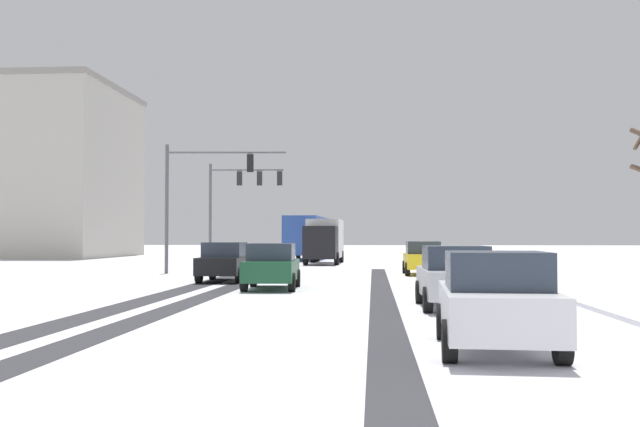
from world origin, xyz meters
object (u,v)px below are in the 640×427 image
bus_oncoming (308,235)px  office_building_far_left_block (11,172)px  traffic_signal_near_left (200,185)px  car_silver_fourth (455,277)px  car_yellow_cab_lead (423,258)px  box_truck_delivery (324,240)px  car_white_fifth (496,301)px  traffic_signal_far_left (239,191)px  car_black_second (225,262)px  car_dark_green_third (272,266)px

bus_oncoming → office_building_far_left_block: size_ratio=0.55×
traffic_signal_near_left → car_silver_fourth: traffic_signal_near_left is taller
car_yellow_cab_lead → car_silver_fourth: 16.89m
box_truck_delivery → bus_oncoming: bearing=102.7°
car_white_fifth → office_building_far_left_block: size_ratio=0.21×
car_yellow_cab_lead → office_building_far_left_block: (-35.20, 28.65, 6.88)m
traffic_signal_far_left → car_white_fifth: size_ratio=1.55×
traffic_signal_far_left → car_yellow_cab_lead: size_ratio=1.58×
traffic_signal_far_left → car_black_second: (2.40, -16.38, -3.93)m
box_truck_delivery → office_building_far_left_block: office_building_far_left_block is taller
box_truck_delivery → car_yellow_cab_lead: bearing=-67.8°
traffic_signal_near_left → car_dark_green_third: 12.43m
traffic_signal_far_left → bus_oncoming: 12.74m
car_dark_green_third → car_silver_fourth: bearing=-48.9°
box_truck_delivery → traffic_signal_far_left: bearing=-144.1°
bus_oncoming → office_building_far_left_block: office_building_far_left_block is taller
car_dark_green_third → bus_oncoming: (-1.61, 32.66, 1.18)m
traffic_signal_far_left → car_yellow_cab_lead: bearing=-43.4°
car_dark_green_third → office_building_far_left_block: 49.20m
bus_oncoming → office_building_far_left_block: 28.89m
traffic_signal_near_left → car_white_fifth: traffic_signal_near_left is taller
traffic_signal_far_left → traffic_signal_near_left: bearing=-91.2°
car_black_second → car_silver_fourth: same height
bus_oncoming → traffic_signal_near_left: bearing=-99.1°
car_silver_fourth → bus_oncoming: bus_oncoming is taller
traffic_signal_near_left → car_dark_green_third: traffic_signal_near_left is taller
car_yellow_cab_lead → bus_oncoming: 23.60m
car_yellow_cab_lead → box_truck_delivery: bearing=112.2°
car_yellow_cab_lead → bus_oncoming: size_ratio=0.37×
car_black_second → car_dark_green_third: 4.98m
car_dark_green_third → traffic_signal_far_left: bearing=103.4°
car_silver_fourth → car_yellow_cab_lead: bearing=89.0°
car_black_second → office_building_far_left_block: bearing=127.6°
car_black_second → car_white_fifth: size_ratio=0.98×
traffic_signal_near_left → car_yellow_cab_lead: size_ratio=1.58×
traffic_signal_far_left → box_truck_delivery: (5.18, 3.74, -3.11)m
office_building_far_left_block → traffic_signal_far_left: bearing=-37.0°
traffic_signal_far_left → bus_oncoming: size_ratio=0.59×
traffic_signal_near_left → car_dark_green_third: (5.12, -10.73, -3.61)m
office_building_far_left_block → car_silver_fourth: bearing=-52.5°
car_dark_green_third → car_white_fifth: same height
bus_oncoming → office_building_far_left_block: bearing=167.1°
car_silver_fourth → office_building_far_left_block: (-34.91, 45.53, 6.88)m
car_black_second → car_dark_green_third: same height
car_white_fifth → traffic_signal_far_left: bearing=107.0°
traffic_signal_near_left → bus_oncoming: bearing=80.9°
office_building_far_left_block → traffic_signal_near_left: bearing=-49.6°
traffic_signal_far_left → traffic_signal_near_left: 9.95m
bus_oncoming → box_truck_delivery: size_ratio=1.49×
car_dark_green_third → traffic_signal_near_left: bearing=115.5°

